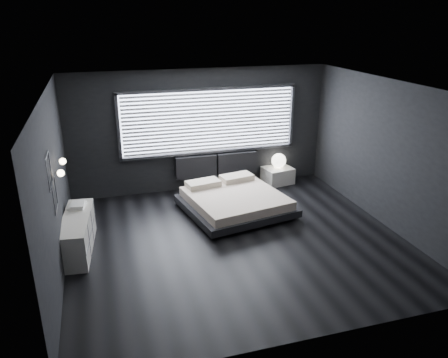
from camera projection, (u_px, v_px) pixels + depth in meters
name	position (u px, v px, depth m)	size (l,w,h in m)	color
room	(238.00, 169.00, 7.55)	(6.04, 6.00, 2.80)	black
window	(210.00, 121.00, 9.95)	(4.14, 0.09, 1.52)	white
headboard	(217.00, 165.00, 10.31)	(1.96, 0.16, 0.52)	black
sconce_near	(61.00, 173.00, 6.77)	(0.18, 0.11, 0.11)	silver
sconce_far	(62.00, 161.00, 7.30)	(0.18, 0.11, 0.11)	silver
wall_art_upper	(49.00, 171.00, 6.12)	(0.01, 0.48, 0.48)	#47474C
wall_art_lower	(55.00, 195.00, 6.51)	(0.01, 0.48, 0.48)	#47474C
bed	(235.00, 201.00, 9.15)	(2.34, 2.27, 0.52)	black
nightstand	(278.00, 175.00, 10.72)	(0.67, 0.56, 0.39)	white
orb_lamp	(279.00, 161.00, 10.61)	(0.35, 0.35, 0.35)	white
dresser	(78.00, 234.00, 7.62)	(0.61, 1.64, 0.64)	white
book_stack	(77.00, 205.00, 7.89)	(0.34, 0.40, 0.07)	white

